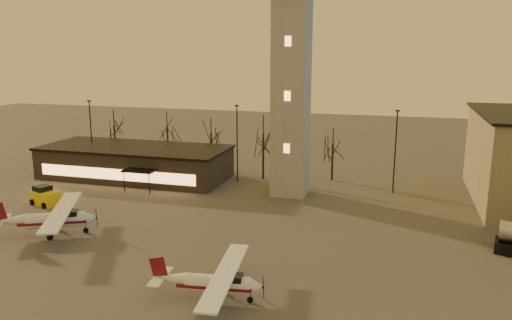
# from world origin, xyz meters

# --- Properties ---
(ground) EXTENTS (220.00, 220.00, 0.00)m
(ground) POSITION_xyz_m (0.00, 0.00, 0.00)
(ground) COLOR #484542
(ground) RESTS_ON ground
(control_tower) EXTENTS (6.80, 6.80, 32.60)m
(control_tower) POSITION_xyz_m (0.00, 30.00, 16.33)
(control_tower) COLOR gray
(control_tower) RESTS_ON ground
(terminal) EXTENTS (25.40, 12.20, 4.30)m
(terminal) POSITION_xyz_m (-21.99, 31.98, 2.16)
(terminal) COLOR black
(terminal) RESTS_ON ground
(light_poles) EXTENTS (58.50, 12.25, 10.14)m
(light_poles) POSITION_xyz_m (0.50, 31.00, 5.41)
(light_poles) COLOR black
(light_poles) RESTS_ON ground
(tree_row) EXTENTS (37.20, 9.20, 8.80)m
(tree_row) POSITION_xyz_m (-13.70, 39.16, 5.94)
(tree_row) COLOR black
(tree_row) RESTS_ON ground
(cessna_front) EXTENTS (8.54, 10.77, 2.96)m
(cessna_front) POSITION_xyz_m (1.12, 2.77, 1.01)
(cessna_front) COLOR silver
(cessna_front) RESTS_ON ground
(cessna_rear) EXTENTS (9.97, 11.88, 3.44)m
(cessna_rear) POSITION_xyz_m (-17.94, 10.47, 1.18)
(cessna_rear) COLOR silver
(cessna_rear) RESTS_ON ground
(service_cart) EXTENTS (3.80, 3.01, 2.15)m
(service_cart) POSITION_xyz_m (-25.48, 18.02, 0.82)
(service_cart) COLOR yellow
(service_cart) RESTS_ON ground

